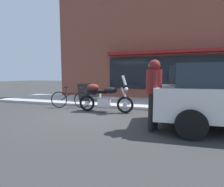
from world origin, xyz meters
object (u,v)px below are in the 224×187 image
at_px(parked_bicycle, 70,99).
at_px(pedestrian_walking, 154,86).
at_px(touring_motorcycle, 102,96).
at_px(sandwich_board_sign, 84,92).

bearing_deg(parked_bicycle, pedestrian_walking, -30.25).
height_order(touring_motorcycle, sandwich_board_sign, touring_motorcycle).
xyz_separation_m(parked_bicycle, pedestrian_walking, (3.59, -2.10, 0.74)).
height_order(pedestrian_walking, sandwich_board_sign, pedestrian_walking).
distance_m(touring_motorcycle, pedestrian_walking, 2.70).
height_order(parked_bicycle, sandwich_board_sign, sandwich_board_sign).
bearing_deg(pedestrian_walking, touring_motorcycle, 138.74).
xyz_separation_m(touring_motorcycle, pedestrian_walking, (1.99, -1.74, 0.52)).
height_order(touring_motorcycle, parked_bicycle, touring_motorcycle).
height_order(touring_motorcycle, pedestrian_walking, pedestrian_walking).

